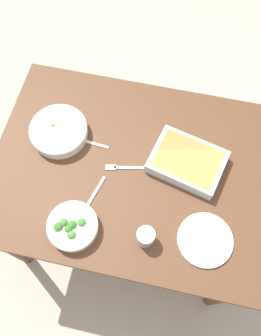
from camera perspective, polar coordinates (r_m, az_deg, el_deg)
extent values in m
plane|color=#B2A899|center=(2.17, 0.00, -7.84)|extent=(6.00, 6.00, 0.00)
cube|color=brown|center=(1.49, 0.00, -0.31)|extent=(1.20, 0.90, 0.04)
cylinder|color=brown|center=(2.03, 17.52, 2.45)|extent=(0.06, 0.06, 0.70)
cylinder|color=brown|center=(2.10, -12.34, 8.19)|extent=(0.06, 0.06, 0.70)
cylinder|color=brown|center=(1.80, 15.22, -19.88)|extent=(0.06, 0.06, 0.70)
cylinder|color=brown|center=(1.87, -19.52, -12.31)|extent=(0.06, 0.06, 0.70)
cylinder|color=white|center=(1.55, -11.80, 5.96)|extent=(0.25, 0.25, 0.05)
torus|color=white|center=(1.53, -11.96, 6.39)|extent=(0.26, 0.26, 0.01)
cylinder|color=olive|center=(1.55, -11.82, 6.01)|extent=(0.20, 0.20, 0.03)
sphere|color=silver|center=(1.54, -11.91, 6.48)|extent=(0.02, 0.02, 0.02)
sphere|color=#C66633|center=(1.55, -12.73, 6.79)|extent=(0.02, 0.02, 0.02)
sphere|color=#C66633|center=(1.56, -11.15, 7.89)|extent=(0.02, 0.02, 0.02)
sphere|color=#C66633|center=(1.54, -12.00, 6.34)|extent=(0.02, 0.02, 0.02)
sphere|color=olive|center=(1.55, -12.79, 6.68)|extent=(0.02, 0.02, 0.02)
cylinder|color=white|center=(1.38, -9.54, -9.60)|extent=(0.19, 0.19, 0.05)
torus|color=white|center=(1.36, -9.68, -9.38)|extent=(0.20, 0.20, 0.01)
cylinder|color=#8CB272|center=(1.38, -9.56, -9.57)|extent=(0.16, 0.16, 0.02)
sphere|color=#3D7A33|center=(1.36, -9.68, -9.35)|extent=(0.04, 0.04, 0.04)
sphere|color=#478C38|center=(1.35, -9.77, -10.96)|extent=(0.04, 0.04, 0.04)
sphere|color=#3D7A33|center=(1.37, -11.90, -9.58)|extent=(0.04, 0.04, 0.04)
sphere|color=#569E42|center=(1.36, -9.67, -9.82)|extent=(0.02, 0.02, 0.02)
sphere|color=#3D7A33|center=(1.37, -10.21, -9.19)|extent=(0.02, 0.02, 0.02)
sphere|color=#569E42|center=(1.36, -9.60, -9.37)|extent=(0.03, 0.03, 0.03)
sphere|color=#3D7A33|center=(1.36, -10.24, -9.99)|extent=(0.03, 0.03, 0.03)
sphere|color=#569E42|center=(1.37, -12.05, -9.97)|extent=(0.03, 0.03, 0.03)
sphere|color=#478C38|center=(1.36, -8.13, -8.98)|extent=(0.04, 0.04, 0.04)
sphere|color=#478C38|center=(1.37, -11.07, -8.91)|extent=(0.04, 0.04, 0.04)
cube|color=silver|center=(1.47, 9.39, 1.04)|extent=(0.34, 0.28, 0.06)
cube|color=#DBAD56|center=(1.46, 9.46, 1.23)|extent=(0.30, 0.25, 0.04)
cylinder|color=#B2BCC6|center=(1.34, 2.53, -11.37)|extent=(0.07, 0.07, 0.08)
cylinder|color=black|center=(1.35, 2.50, -11.49)|extent=(0.06, 0.06, 0.05)
cylinder|color=white|center=(1.40, 12.30, -11.60)|extent=(0.22, 0.22, 0.01)
cube|color=silver|center=(1.53, -6.16, 4.06)|extent=(0.14, 0.02, 0.01)
ellipsoid|color=silver|center=(1.55, -9.12, 4.91)|extent=(0.04, 0.03, 0.01)
cube|color=silver|center=(1.44, -5.71, -3.78)|extent=(0.05, 0.14, 0.01)
ellipsoid|color=silver|center=(1.42, -7.45, -6.59)|extent=(0.04, 0.05, 0.01)
cube|color=silver|center=(1.47, 0.00, 0.05)|extent=(0.14, 0.04, 0.01)
cube|color=silver|center=(1.47, -3.31, 0.10)|extent=(0.05, 0.03, 0.01)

